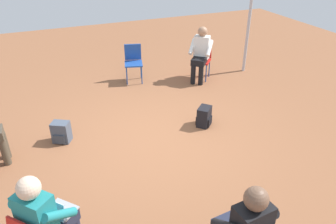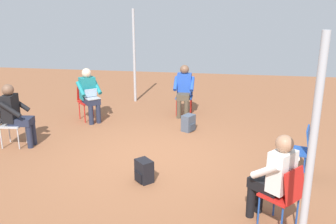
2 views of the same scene
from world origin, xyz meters
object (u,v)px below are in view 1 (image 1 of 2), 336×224
at_px(person_with_laptop, 45,216).
at_px(person_in_white, 201,52).
at_px(chair_east, 133,60).
at_px(chair_southeast, 202,58).
at_px(backpack_near_laptop_user, 62,133).
at_px(backpack_by_empty_chair, 204,117).

distance_m(person_with_laptop, person_in_white, 5.25).
relative_size(chair_east, person_in_white, 0.69).
bearing_deg(chair_southeast, backpack_near_laptop_user, 65.28).
xyz_separation_m(chair_east, backpack_by_empty_chair, (-2.44, -0.56, -0.34)).
distance_m(backpack_near_laptop_user, backpack_by_empty_chair, 2.49).
xyz_separation_m(chair_east, person_in_white, (-0.58, -1.43, 0.20)).
bearing_deg(backpack_by_empty_chair, chair_east, 12.94).
bearing_deg(person_with_laptop, chair_east, 110.91).
bearing_deg(backpack_near_laptop_user, chair_east, -43.48).
distance_m(person_with_laptop, backpack_near_laptop_user, 2.44).
xyz_separation_m(chair_southeast, backpack_by_empty_chair, (-1.99, 0.98, -0.34)).
bearing_deg(chair_southeast, person_with_laptop, 87.03).
bearing_deg(person_in_white, person_with_laptop, 86.94).
relative_size(chair_southeast, backpack_near_laptop_user, 2.36).
bearing_deg(chair_east, backpack_by_empty_chair, 118.30).
relative_size(person_in_white, backpack_near_laptop_user, 3.44).
distance_m(chair_southeast, chair_east, 1.61).
relative_size(backpack_near_laptop_user, backpack_by_empty_chair, 1.00).
distance_m(chair_southeast, backpack_by_empty_chair, 2.24).
bearing_deg(person_in_white, chair_east, 19.20).
bearing_deg(chair_east, backpack_near_laptop_user, 61.88).
relative_size(chair_southeast, chair_east, 1.00).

